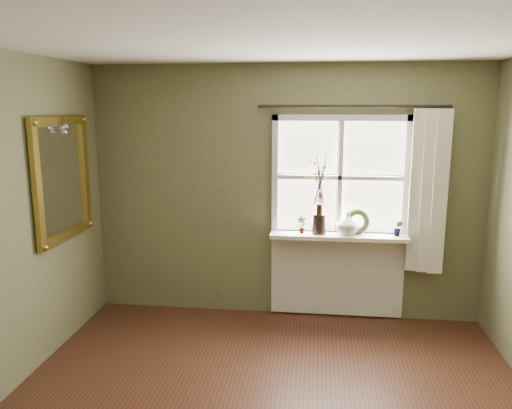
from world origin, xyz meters
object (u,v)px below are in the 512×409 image
object	(u,v)px
dark_jug	(319,224)
cream_vase	(348,223)
gilt_mirror	(63,179)
wreath	(357,224)

from	to	relation	value
dark_jug	cream_vase	world-z (taller)	cream_vase
cream_vase	gilt_mirror	world-z (taller)	gilt_mirror
dark_jug	gilt_mirror	bearing A→B (deg)	-163.47
cream_vase	wreath	xyz separation A→B (m)	(0.10, 0.04, -0.02)
gilt_mirror	wreath	bearing A→B (deg)	15.09
wreath	gilt_mirror	bearing A→B (deg)	178.23
cream_vase	gilt_mirror	size ratio (longest dim) A/B	0.20
wreath	gilt_mirror	size ratio (longest dim) A/B	0.23
dark_jug	wreath	distance (m)	0.38
dark_jug	cream_vase	size ratio (longest dim) A/B	0.89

